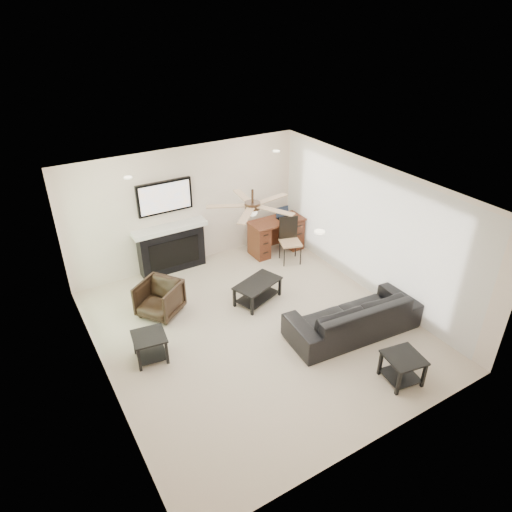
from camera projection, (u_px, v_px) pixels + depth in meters
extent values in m
plane|color=beige|center=(256.00, 328.00, 7.85)|extent=(5.50, 5.50, 0.00)
cube|color=white|center=(256.00, 192.00, 6.62)|extent=(5.00, 5.50, 0.04)
cube|color=beige|center=(187.00, 207.00, 9.29)|extent=(5.00, 0.04, 2.50)
cube|color=beige|center=(380.00, 371.00, 5.18)|extent=(5.00, 0.04, 2.50)
cube|color=beige|center=(96.00, 314.00, 6.11)|extent=(0.04, 5.50, 2.50)
cube|color=beige|center=(373.00, 230.00, 8.35)|extent=(0.04, 5.50, 2.50)
cube|color=white|center=(367.00, 230.00, 8.42)|extent=(0.04, 5.10, 2.40)
cube|color=#93BC89|center=(77.00, 275.00, 7.39)|extent=(0.04, 1.80, 2.10)
cylinder|color=#382619|center=(252.00, 205.00, 6.82)|extent=(1.40, 1.40, 0.30)
imported|color=black|center=(353.00, 315.00, 7.62)|extent=(2.34, 1.08, 0.66)
imported|color=black|center=(159.00, 299.00, 8.07)|extent=(0.96, 0.96, 0.64)
cube|color=black|center=(258.00, 292.00, 8.48)|extent=(1.02, 0.77, 0.40)
cube|color=black|center=(402.00, 369.00, 6.67)|extent=(0.60, 0.60, 0.45)
cube|color=black|center=(150.00, 347.00, 7.08)|extent=(0.57, 0.57, 0.45)
cube|color=black|center=(170.00, 228.00, 9.10)|extent=(1.52, 0.34, 1.91)
cube|color=#3A160E|center=(276.00, 236.00, 10.09)|extent=(1.22, 0.56, 0.76)
cube|color=black|center=(290.00, 241.00, 9.63)|extent=(0.54, 0.55, 0.97)
cube|color=black|center=(285.00, 214.00, 9.92)|extent=(0.33, 0.24, 0.23)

